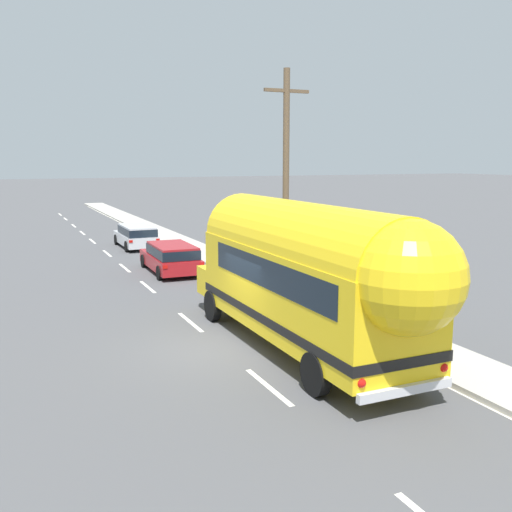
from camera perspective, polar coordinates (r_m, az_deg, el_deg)
name	(u,v)px	position (r m, az deg, el deg)	size (l,w,h in m)	color
ground_plane	(221,348)	(16.49, -3.42, -9.03)	(300.00, 300.00, 0.00)	#4C4C4F
lane_markings	(180,265)	(29.26, -7.53, -0.86)	(3.96, 80.00, 0.01)	silver
sidewalk_slab	(243,270)	(27.22, -1.34, -1.41)	(2.08, 90.00, 0.15)	#ADA89E
utility_pole	(286,181)	(21.79, 2.96, 7.37)	(1.80, 0.24, 8.50)	brown
painted_bus	(310,272)	(15.32, 5.30, -1.58)	(2.62, 11.22, 4.12)	yellow
car_lead	(171,256)	(27.12, -8.36, -0.01)	(2.08, 4.75, 1.37)	#A5191E
car_second	(136,235)	(35.13, -11.71, 2.07)	(1.91, 4.58, 1.37)	silver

